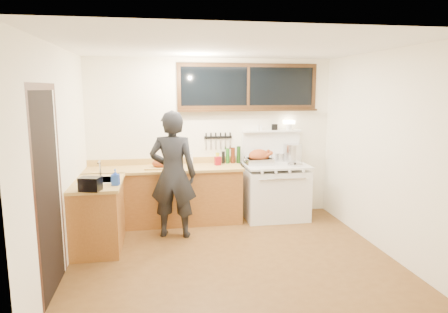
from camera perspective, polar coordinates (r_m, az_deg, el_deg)
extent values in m
cube|color=#573616|center=(5.26, 1.04, -14.16)|extent=(4.00, 3.50, 0.02)
cube|color=white|center=(6.61, -1.77, 2.60)|extent=(4.00, 0.05, 2.60)
cube|color=white|center=(3.19, 7.03, -5.18)|extent=(4.00, 0.05, 2.60)
cube|color=white|center=(4.93, -22.74, -0.59)|extent=(0.05, 3.50, 2.60)
cube|color=white|center=(5.61, 21.85, 0.64)|extent=(0.05, 3.50, 2.60)
cube|color=white|center=(4.84, 1.14, 15.74)|extent=(4.00, 3.50, 0.05)
cube|color=brown|center=(6.40, -8.47, -5.69)|extent=(2.40, 0.60, 0.86)
cube|color=tan|center=(6.29, -8.57, -1.75)|extent=(2.44, 0.64, 0.04)
cube|color=tan|center=(6.56, -8.64, -0.65)|extent=(2.40, 0.03, 0.10)
sphere|color=#B78C38|center=(6.13, -17.88, -4.14)|extent=(0.03, 0.03, 0.03)
sphere|color=#B78C38|center=(6.08, -13.20, -4.04)|extent=(0.03, 0.03, 0.03)
sphere|color=#B78C38|center=(6.06, -8.47, -3.92)|extent=(0.03, 0.03, 0.03)
sphere|color=#B78C38|center=(6.09, -3.76, -3.77)|extent=(0.03, 0.03, 0.03)
sphere|color=#B78C38|center=(6.15, 0.42, -3.61)|extent=(0.03, 0.03, 0.03)
cube|color=brown|center=(5.67, -17.51, -8.08)|extent=(0.60, 1.05, 0.86)
cube|color=tan|center=(5.55, -17.64, -3.64)|extent=(0.64, 1.09, 0.04)
cube|color=white|center=(5.63, -17.42, -3.86)|extent=(0.45, 0.40, 0.14)
cube|color=white|center=(5.61, -17.45, -3.21)|extent=(0.50, 0.45, 0.01)
cylinder|color=silver|center=(5.76, -17.27, -1.71)|extent=(0.02, 0.02, 0.24)
cylinder|color=silver|center=(5.67, -17.43, -0.77)|extent=(0.02, 0.18, 0.02)
cube|color=white|center=(6.63, 7.35, -5.29)|extent=(1.00, 0.70, 0.82)
cube|color=white|center=(6.53, 7.44, -1.26)|extent=(1.02, 0.72, 0.03)
cube|color=white|center=(6.29, 8.27, -5.10)|extent=(0.88, 0.02, 0.46)
cylinder|color=silver|center=(6.21, 8.40, -3.21)|extent=(0.75, 0.02, 0.02)
cylinder|color=white|center=(6.11, 5.45, -2.32)|extent=(0.04, 0.03, 0.04)
cylinder|color=white|center=(6.17, 7.43, -2.24)|extent=(0.04, 0.03, 0.04)
cylinder|color=white|center=(6.23, 9.36, -2.16)|extent=(0.04, 0.03, 0.04)
cylinder|color=white|center=(6.31, 11.26, -2.08)|extent=(0.04, 0.03, 0.04)
cube|color=white|center=(6.79, 6.70, 1.44)|extent=(1.00, 0.05, 0.50)
cube|color=white|center=(6.73, 6.82, 3.64)|extent=(1.00, 0.12, 0.03)
cylinder|color=white|center=(6.81, 9.26, 4.21)|extent=(0.10, 0.10, 0.10)
cube|color=#FFE5B2|center=(6.80, 9.27, 4.88)|extent=(0.18, 0.09, 0.06)
cube|color=black|center=(6.73, 7.24, 4.19)|extent=(0.09, 0.05, 0.10)
cylinder|color=white|center=(6.67, 5.34, 4.13)|extent=(0.04, 0.04, 0.09)
cylinder|color=white|center=(6.66, 4.84, 4.13)|extent=(0.04, 0.04, 0.09)
cube|color=black|center=(6.63, 3.47, 9.97)|extent=(2.20, 0.01, 0.62)
cube|color=black|center=(6.63, 3.51, 12.90)|extent=(2.32, 0.04, 0.06)
cube|color=black|center=(6.63, 3.45, 7.03)|extent=(2.32, 0.04, 0.06)
cube|color=black|center=(6.46, -6.48, 9.93)|extent=(0.06, 0.04, 0.62)
cube|color=black|center=(6.97, 12.70, 9.74)|extent=(0.06, 0.04, 0.62)
cube|color=black|center=(6.62, 3.48, 9.97)|extent=(0.04, 0.04, 0.62)
cube|color=black|center=(6.59, 3.54, 6.62)|extent=(2.32, 0.13, 0.03)
cube|color=black|center=(4.45, -23.69, -5.00)|extent=(0.01, 0.86, 2.10)
cube|color=black|center=(3.99, -25.30, -6.73)|extent=(0.01, 0.07, 2.10)
cube|color=black|center=(4.90, -22.30, -3.59)|extent=(0.01, 0.07, 2.10)
cube|color=black|center=(4.32, -24.62, 9.09)|extent=(0.01, 1.04, 0.07)
cube|color=black|center=(6.59, -0.86, 2.75)|extent=(0.46, 0.02, 0.04)
cube|color=silver|center=(6.56, -2.57, 1.74)|extent=(0.02, 0.00, 0.18)
cube|color=black|center=(6.54, -2.57, 2.96)|extent=(0.02, 0.02, 0.10)
cube|color=silver|center=(6.57, -1.87, 1.76)|extent=(0.02, 0.00, 0.18)
cube|color=black|center=(6.55, -1.88, 2.97)|extent=(0.02, 0.02, 0.10)
cube|color=silver|center=(6.58, -1.18, 1.77)|extent=(0.02, 0.00, 0.18)
cube|color=black|center=(6.56, -1.19, 2.99)|extent=(0.02, 0.02, 0.10)
cube|color=silver|center=(6.59, -0.49, 1.79)|extent=(0.03, 0.00, 0.18)
cube|color=black|center=(6.57, -0.50, 3.00)|extent=(0.02, 0.02, 0.10)
cube|color=silver|center=(6.60, 0.19, 1.81)|extent=(0.03, 0.00, 0.18)
cube|color=black|center=(6.59, 0.19, 3.01)|extent=(0.02, 0.02, 0.10)
cube|color=silver|center=(6.62, 0.87, 1.82)|extent=(0.03, 0.00, 0.18)
cube|color=black|center=(6.60, 0.88, 3.03)|extent=(0.02, 0.02, 0.10)
imported|color=black|center=(5.72, -7.30, -2.56)|extent=(0.74, 0.57, 1.82)
imported|color=blue|center=(5.26, -15.26, -2.86)|extent=(0.11, 0.11, 0.21)
cube|color=black|center=(5.06, -18.56, -3.75)|extent=(0.28, 0.23, 0.17)
cube|color=tan|center=(6.24, -9.11, -1.57)|extent=(0.48, 0.38, 0.02)
ellipsoid|color=#93421A|center=(6.23, -9.13, -0.98)|extent=(0.26, 0.20, 0.14)
sphere|color=#93421A|center=(6.28, -8.13, -0.64)|extent=(0.06, 0.06, 0.06)
sphere|color=#93421A|center=(6.17, -8.10, -0.82)|extent=(0.06, 0.06, 0.06)
cube|color=silver|center=(6.49, 5.00, -0.69)|extent=(0.45, 0.35, 0.10)
cube|color=#3F3F42|center=(6.49, 5.01, -0.38)|extent=(0.40, 0.30, 0.03)
torus|color=silver|center=(6.43, 3.06, -0.31)|extent=(0.02, 0.10, 0.10)
torus|color=silver|center=(6.55, 6.92, -0.20)|extent=(0.02, 0.10, 0.10)
ellipsoid|color=#93421A|center=(6.48, 5.01, 0.10)|extent=(0.35, 0.27, 0.22)
cylinder|color=#93421A|center=(6.43, 6.20, 0.18)|extent=(0.12, 0.06, 0.09)
sphere|color=#93421A|center=(6.44, 6.74, 0.50)|extent=(0.07, 0.07, 0.07)
cylinder|color=#93421A|center=(6.58, 5.81, 0.41)|extent=(0.12, 0.06, 0.09)
sphere|color=#93421A|center=(6.60, 6.34, 0.73)|extent=(0.07, 0.07, 0.07)
cylinder|color=silver|center=(6.82, 9.79, 0.54)|extent=(0.40, 0.40, 0.30)
cylinder|color=silver|center=(6.84, 7.99, -0.07)|extent=(0.19, 0.19, 0.13)
cylinder|color=black|center=(6.94, 7.67, 0.55)|extent=(0.02, 0.18, 0.02)
cylinder|color=silver|center=(6.51, 10.12, -1.12)|extent=(0.30, 0.30, 0.02)
sphere|color=black|center=(6.50, 10.13, -0.97)|extent=(0.03, 0.03, 0.03)
cube|color=maroon|center=(6.40, -0.90, -0.64)|extent=(0.11, 0.09, 0.14)
cylinder|color=white|center=(6.50, -4.87, -0.30)|extent=(0.10, 0.10, 0.18)
cylinder|color=black|center=(6.53, -0.93, -0.25)|extent=(0.06, 0.06, 0.18)
cylinder|color=black|center=(6.54, -0.10, -0.13)|extent=(0.05, 0.05, 0.20)
cylinder|color=black|center=(6.55, 0.52, 0.10)|extent=(0.06, 0.06, 0.25)
cylinder|color=black|center=(6.56, 1.28, 0.16)|extent=(0.07, 0.07, 0.26)
cylinder|color=black|center=(6.58, 2.10, 0.27)|extent=(0.06, 0.06, 0.28)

